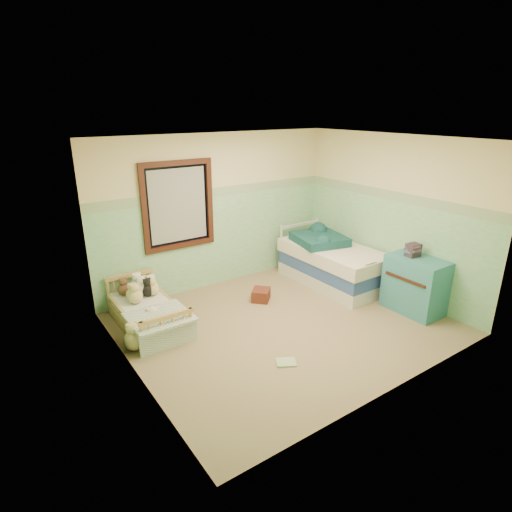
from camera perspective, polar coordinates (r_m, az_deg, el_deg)
floor at (r=5.98m, az=3.81°, el=-9.24°), size 4.20×3.60×0.02m
ceiling at (r=5.24m, az=4.46°, el=15.60°), size 4.20×3.60×0.02m
wall_back at (r=6.92m, az=-5.25°, el=6.03°), size 4.20×0.04×2.50m
wall_front at (r=4.32m, az=19.17°, el=-3.70°), size 4.20×0.04×2.50m
wall_left at (r=4.54m, az=-17.11°, el=-2.28°), size 0.04×3.60×2.50m
wall_right at (r=6.95m, az=17.85°, el=5.20°), size 0.04×3.60×2.50m
wainscot_mint at (r=7.05m, az=-5.06°, el=2.06°), size 4.20×0.01×1.50m
border_strip at (r=6.84m, az=-5.27°, el=8.65°), size 4.20×0.01×0.15m
window_frame at (r=6.54m, az=-10.50°, el=6.76°), size 1.16×0.06×1.36m
window_blinds at (r=6.55m, az=-10.54°, el=6.77°), size 0.92×0.01×1.12m
toddler_bed_frame at (r=6.08m, az=-14.42°, el=-8.27°), size 0.71×1.42×0.18m
toddler_mattress at (r=6.01m, az=-14.54°, el=-7.00°), size 0.65×1.36×0.12m
patchwork_quilt at (r=5.61m, az=-12.98°, el=-8.06°), size 0.77×0.71×0.03m
plush_bed_brown at (r=6.34m, az=-17.53°, el=-4.34°), size 0.18×0.18×0.18m
plush_bed_white at (r=6.39m, az=-15.84°, el=-3.86°), size 0.20×0.20×0.20m
plush_bed_tan at (r=6.16m, az=-16.46°, el=-4.98°), size 0.18×0.18×0.18m
plush_bed_dark at (r=6.23m, az=-14.46°, el=-4.47°), size 0.19×0.19×0.19m
plush_floor_cream at (r=5.87m, az=-13.81°, el=-8.88°), size 0.25×0.25×0.25m
plush_floor_tan at (r=5.54m, az=-16.26°, el=-10.95°), size 0.26×0.26×0.26m
twin_bed_frame at (r=7.31m, az=10.24°, el=-2.88°), size 0.91×1.82×0.22m
twin_boxspring at (r=7.23m, az=10.35°, el=-1.27°), size 0.91×1.82×0.22m
twin_mattress at (r=7.15m, az=10.45°, el=0.38°), size 0.95×1.85×0.22m
teal_blanket at (r=7.26m, az=8.60°, el=2.29°), size 0.93×0.97×0.14m
dresser at (r=6.58m, az=20.82°, el=-3.69°), size 0.52×0.82×0.82m
book_stack at (r=6.46m, az=20.57°, el=0.76°), size 0.21×0.17×0.19m
red_pillow at (r=6.59m, az=0.68°, el=-5.30°), size 0.39×0.39×0.18m
floor_book at (r=5.15m, az=4.09°, el=-14.22°), size 0.29×0.27×0.02m
extra_plush_0 at (r=6.05m, az=-16.08°, el=-5.31°), size 0.20×0.20×0.20m
extra_plush_1 at (r=6.23m, az=-13.87°, el=-4.43°), size 0.18×0.18×0.18m
extra_plush_2 at (r=6.27m, az=-15.29°, el=-4.31°), size 0.20×0.20×0.20m
extra_plush_3 at (r=6.28m, az=-14.03°, el=-4.14°), size 0.20×0.20×0.20m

